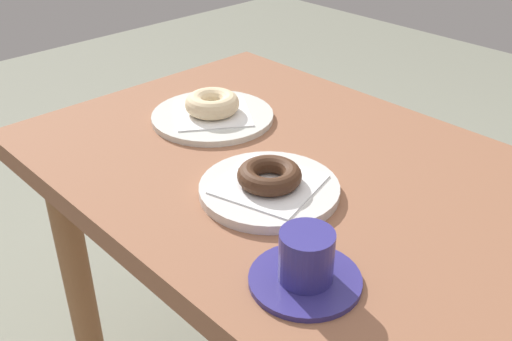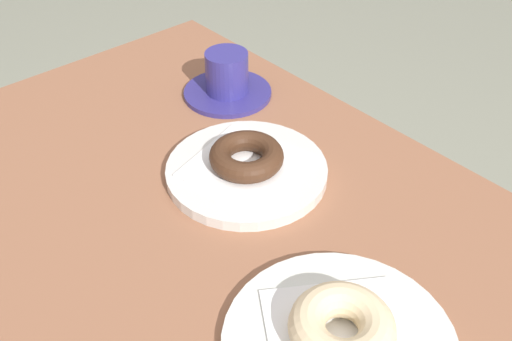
{
  "view_description": "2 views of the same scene",
  "coord_description": "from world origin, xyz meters",
  "px_view_note": "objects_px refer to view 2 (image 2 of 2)",
  "views": [
    {
      "loc": [
        0.59,
        -0.64,
        1.24
      ],
      "look_at": [
        0.0,
        -0.09,
        0.77
      ],
      "focal_mm": 41.07,
      "sensor_mm": 36.0,
      "label": 1
    },
    {
      "loc": [
        -0.44,
        0.31,
        1.26
      ],
      "look_at": [
        -0.01,
        -0.07,
        0.79
      ],
      "focal_mm": 41.45,
      "sensor_mm": 36.0,
      "label": 2
    }
  ],
  "objects_px": {
    "donut_sugar_ring": "(342,327)",
    "plate_chocolate_ring": "(247,171)",
    "coffee_cup": "(227,79)",
    "donut_chocolate_ring": "(246,156)"
  },
  "relations": [
    {
      "from": "plate_chocolate_ring",
      "to": "coffee_cup",
      "type": "height_order",
      "value": "coffee_cup"
    },
    {
      "from": "donut_sugar_ring",
      "to": "plate_chocolate_ring",
      "type": "distance_m",
      "value": 0.29
    },
    {
      "from": "plate_chocolate_ring",
      "to": "coffee_cup",
      "type": "distance_m",
      "value": 0.21
    },
    {
      "from": "plate_chocolate_ring",
      "to": "donut_chocolate_ring",
      "type": "xyz_separation_m",
      "value": [
        -0.0,
        0.0,
        0.03
      ]
    },
    {
      "from": "donut_sugar_ring",
      "to": "coffee_cup",
      "type": "xyz_separation_m",
      "value": [
        0.45,
        -0.22,
        -0.0
      ]
    },
    {
      "from": "donut_sugar_ring",
      "to": "plate_chocolate_ring",
      "type": "bearing_deg",
      "value": -22.03
    },
    {
      "from": "donut_sugar_ring",
      "to": "plate_chocolate_ring",
      "type": "height_order",
      "value": "donut_sugar_ring"
    },
    {
      "from": "donut_chocolate_ring",
      "to": "coffee_cup",
      "type": "height_order",
      "value": "coffee_cup"
    },
    {
      "from": "donut_sugar_ring",
      "to": "coffee_cup",
      "type": "bearing_deg",
      "value": -26.32
    },
    {
      "from": "donut_sugar_ring",
      "to": "donut_chocolate_ring",
      "type": "relative_size",
      "value": 1.06
    }
  ]
}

